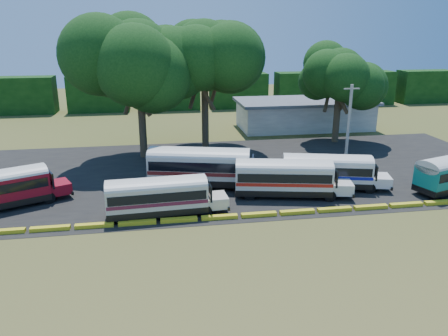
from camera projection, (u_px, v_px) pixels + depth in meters
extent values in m
plane|color=#394818|center=(201.00, 226.00, 31.24)|extent=(160.00, 160.00, 0.00)
cube|color=black|center=(198.00, 173.00, 42.67)|extent=(64.00, 24.00, 0.02)
cube|color=yellow|center=(5.00, 232.00, 30.09)|extent=(2.70, 0.45, 0.30)
cube|color=yellow|center=(50.00, 229.00, 30.54)|extent=(2.70, 0.45, 0.30)
cube|color=yellow|center=(94.00, 226.00, 31.00)|extent=(2.70, 0.45, 0.30)
cube|color=yellow|center=(137.00, 223.00, 31.45)|extent=(2.70, 0.45, 0.30)
cube|color=yellow|center=(179.00, 220.00, 31.91)|extent=(2.70, 0.45, 0.30)
cube|color=yellow|center=(219.00, 217.00, 32.36)|extent=(2.70, 0.45, 0.30)
cube|color=yellow|center=(259.00, 215.00, 32.82)|extent=(2.70, 0.45, 0.30)
cube|color=yellow|center=(297.00, 212.00, 33.27)|extent=(2.70, 0.45, 0.30)
cube|color=yellow|center=(334.00, 210.00, 33.73)|extent=(2.70, 0.45, 0.30)
cube|color=yellow|center=(371.00, 207.00, 34.18)|extent=(2.70, 0.45, 0.30)
cube|color=yellow|center=(406.00, 205.00, 34.64)|extent=(2.70, 0.45, 0.30)
cube|color=yellow|center=(440.00, 203.00, 35.09)|extent=(2.70, 0.45, 0.30)
cube|color=silver|center=(304.00, 115.00, 61.62)|extent=(18.00, 8.00, 3.60)
cube|color=#505357|center=(305.00, 101.00, 61.01)|extent=(19.00, 9.00, 0.40)
cube|color=black|center=(24.00, 95.00, 71.80)|extent=(10.00, 4.00, 6.00)
cube|color=black|center=(99.00, 94.00, 73.62)|extent=(10.00, 4.00, 6.00)
cube|color=black|center=(170.00, 92.00, 75.44)|extent=(10.00, 4.00, 6.00)
cube|color=black|center=(238.00, 91.00, 77.26)|extent=(10.00, 4.00, 6.00)
cube|color=black|center=(303.00, 89.00, 79.09)|extent=(10.00, 4.00, 6.00)
cube|color=black|center=(365.00, 88.00, 80.91)|extent=(10.00, 4.00, 6.00)
cube|color=black|center=(424.00, 86.00, 82.73)|extent=(10.00, 4.00, 6.00)
cylinder|color=black|center=(49.00, 198.00, 35.14)|extent=(0.96, 0.64, 0.94)
cylinder|color=black|center=(43.00, 191.00, 36.73)|extent=(0.96, 0.64, 0.94)
cube|color=maroon|center=(59.00, 187.00, 36.36)|extent=(2.41, 2.59, 0.89)
cube|color=black|center=(50.00, 178.00, 35.76)|extent=(1.04, 2.02, 1.29)
cube|color=black|center=(69.00, 189.00, 36.90)|extent=(1.13, 2.16, 0.28)
cylinder|color=black|center=(206.00, 211.00, 32.69)|extent=(0.92, 0.30, 0.90)
cylinder|color=black|center=(202.00, 202.00, 34.49)|extent=(0.92, 0.30, 0.90)
cylinder|color=black|center=(122.00, 218.00, 31.43)|extent=(0.92, 0.30, 0.90)
cylinder|color=black|center=(122.00, 208.00, 33.23)|extent=(0.92, 0.30, 0.90)
cube|color=black|center=(158.00, 209.00, 32.83)|extent=(7.52, 2.67, 0.50)
cube|color=beige|center=(157.00, 195.00, 32.50)|extent=(7.52, 2.67, 1.65)
cube|color=black|center=(157.00, 193.00, 32.44)|extent=(7.22, 2.71, 0.69)
cube|color=maroon|center=(157.00, 199.00, 32.60)|extent=(7.44, 2.71, 0.27)
ellipsoid|color=beige|center=(156.00, 185.00, 32.25)|extent=(7.52, 2.67, 1.02)
cube|color=beige|center=(216.00, 200.00, 33.67)|extent=(1.73, 2.07, 0.86)
cube|color=black|center=(209.00, 190.00, 33.28)|extent=(0.25, 2.08, 1.24)
cube|color=black|center=(226.00, 204.00, 33.94)|extent=(0.29, 2.22, 0.27)
cube|color=black|center=(108.00, 214.00, 32.11)|extent=(0.29, 2.22, 0.27)
cylinder|color=black|center=(246.00, 187.00, 37.50)|extent=(1.12, 0.56, 1.08)
cylinder|color=black|center=(247.00, 178.00, 39.68)|extent=(1.12, 0.56, 1.08)
cylinder|color=black|center=(162.00, 184.00, 38.14)|extent=(1.12, 0.56, 1.08)
cylinder|color=black|center=(168.00, 176.00, 40.32)|extent=(1.12, 0.56, 1.08)
cube|color=black|center=(200.00, 179.00, 38.91)|extent=(9.23, 4.81, 0.59)
cube|color=beige|center=(199.00, 165.00, 38.52)|extent=(9.23, 4.81, 1.97)
cube|color=black|center=(199.00, 163.00, 38.44)|extent=(8.90, 4.79, 0.83)
cube|color=maroon|center=(199.00, 170.00, 38.64)|extent=(9.15, 4.83, 0.32)
ellipsoid|color=beige|center=(199.00, 155.00, 38.22)|extent=(9.23, 4.81, 1.21)
cube|color=beige|center=(260.00, 177.00, 38.34)|extent=(2.47, 2.78, 1.02)
cube|color=black|center=(253.00, 166.00, 38.08)|extent=(0.77, 2.44, 1.48)
cube|color=black|center=(271.00, 182.00, 38.39)|extent=(0.85, 2.60, 0.32)
cube|color=black|center=(152.00, 179.00, 39.32)|extent=(0.85, 2.60, 0.32)
cylinder|color=black|center=(330.00, 196.00, 35.54)|extent=(1.00, 0.46, 0.96)
cylinder|color=black|center=(326.00, 187.00, 37.50)|extent=(1.00, 0.46, 0.96)
cylinder|color=black|center=(250.00, 195.00, 35.83)|extent=(1.00, 0.46, 0.96)
cylinder|color=black|center=(249.00, 186.00, 37.79)|extent=(1.00, 0.46, 0.96)
cube|color=black|center=(283.00, 189.00, 36.64)|extent=(8.24, 3.98, 0.53)
cube|color=silver|center=(283.00, 176.00, 36.29)|extent=(8.24, 3.98, 1.77)
cube|color=black|center=(283.00, 174.00, 36.23)|extent=(7.94, 3.97, 0.74)
cube|color=#A91910|center=(283.00, 180.00, 36.40)|extent=(8.17, 4.00, 0.29)
ellipsoid|color=beige|center=(284.00, 166.00, 36.02)|extent=(8.24, 3.98, 1.09)
cube|color=silver|center=(341.00, 187.00, 36.34)|extent=(2.13, 2.43, 0.92)
cube|color=black|center=(334.00, 176.00, 36.08)|extent=(0.60, 2.20, 1.32)
cube|color=black|center=(351.00, 191.00, 36.43)|extent=(0.65, 2.35, 0.29)
cube|color=black|center=(236.00, 190.00, 36.84)|extent=(0.65, 2.35, 0.29)
cylinder|color=black|center=(370.00, 188.00, 37.31)|extent=(0.96, 0.48, 0.93)
cylinder|color=black|center=(365.00, 181.00, 39.19)|extent=(0.96, 0.48, 0.93)
cylinder|color=black|center=(296.00, 186.00, 37.86)|extent=(0.96, 0.48, 0.93)
cylinder|color=black|center=(294.00, 179.00, 39.74)|extent=(0.96, 0.48, 0.93)
cube|color=black|center=(326.00, 182.00, 38.52)|extent=(7.92, 4.13, 0.51)
cube|color=silver|center=(327.00, 170.00, 38.19)|extent=(7.92, 4.13, 1.69)
cube|color=black|center=(327.00, 168.00, 38.12)|extent=(7.64, 4.11, 0.71)
cube|color=#0D138A|center=(326.00, 174.00, 38.29)|extent=(7.86, 4.15, 0.28)
ellipsoid|color=beige|center=(327.00, 161.00, 37.93)|extent=(7.92, 4.13, 1.04)
cube|color=silver|center=(380.00, 180.00, 38.03)|extent=(2.12, 2.39, 0.88)
cube|color=black|center=(374.00, 170.00, 37.81)|extent=(0.66, 2.10, 1.27)
cube|color=black|center=(389.00, 185.00, 38.08)|extent=(0.73, 2.24, 0.28)
cube|color=black|center=(283.00, 181.00, 38.88)|extent=(0.73, 2.24, 0.28)
cylinder|color=black|center=(443.00, 194.00, 35.92)|extent=(1.00, 0.56, 0.97)
cylinder|color=black|center=(422.00, 187.00, 37.67)|extent=(1.00, 0.56, 0.97)
cube|color=black|center=(424.00, 192.00, 36.30)|extent=(0.90, 2.30, 0.29)
cylinder|color=#3E311F|center=(142.00, 124.00, 47.03)|extent=(0.80, 0.80, 7.31)
cylinder|color=#3E311F|center=(152.00, 94.00, 46.68)|extent=(1.33, 2.66, 4.18)
cylinder|color=#3E311F|center=(131.00, 94.00, 46.71)|extent=(2.05, 2.32, 4.18)
cylinder|color=#3E311F|center=(138.00, 97.00, 44.83)|extent=(2.70, 0.90, 4.18)
ellipsoid|color=black|center=(138.00, 57.00, 44.88)|extent=(10.48, 10.48, 7.69)
cylinder|color=#3E311F|center=(205.00, 118.00, 50.52)|extent=(0.80, 0.80, 7.27)
cylinder|color=#3E311F|center=(215.00, 90.00, 50.17)|extent=(1.32, 2.64, 4.16)
cylinder|color=#3E311F|center=(195.00, 90.00, 50.20)|extent=(2.04, 2.32, 4.16)
cylinder|color=#3E311F|center=(204.00, 92.00, 48.33)|extent=(2.69, 0.89, 4.16)
ellipsoid|color=black|center=(204.00, 56.00, 48.38)|extent=(10.76, 10.76, 7.89)
cylinder|color=#3E311F|center=(337.00, 119.00, 53.69)|extent=(0.80, 0.80, 5.78)
cylinder|color=#3E311F|center=(346.00, 98.00, 53.54)|extent=(1.16, 2.21, 3.35)
cylinder|color=#3E311F|center=(328.00, 98.00, 53.57)|extent=(1.74, 1.96, 3.35)
cylinder|color=#3E311F|center=(341.00, 100.00, 51.69)|extent=(2.23, 0.81, 3.35)
ellipsoid|color=black|center=(340.00, 72.00, 51.96)|extent=(7.71, 7.71, 5.65)
cylinder|color=gray|center=(348.00, 127.00, 43.24)|extent=(0.30, 0.30, 8.38)
cube|color=gray|center=(352.00, 89.00, 42.09)|extent=(1.60, 0.12, 0.12)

